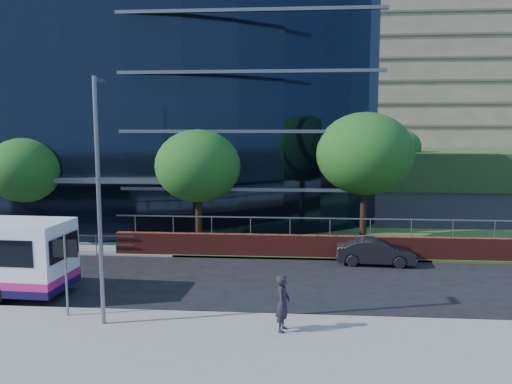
# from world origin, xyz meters

# --- Properties ---
(grass_verge) EXTENTS (36.00, 8.00, 0.12)m
(grass_verge) POSITION_xyz_m (24.00, 11.00, 0.06)
(grass_verge) COLOR #2D511E
(grass_verge) RESTS_ON ground
(glass_office) EXTENTS (44.00, 23.10, 16.00)m
(glass_office) POSITION_xyz_m (-4.00, 20.85, 8.00)
(glass_office) COLOR black
(glass_office) RESTS_ON ground
(retaining_wall) EXTENTS (34.00, 0.40, 2.11)m
(retaining_wall) POSITION_xyz_m (20.00, 7.30, 0.61)
(retaining_wall) COLOR maroon
(retaining_wall) RESTS_ON ground
(apartment_block) EXTENTS (60.00, 42.00, 30.00)m
(apartment_block) POSITION_xyz_m (32.00, 57.21, 11.11)
(apartment_block) COLOR #2D511E
(apartment_block) RESTS_ON ground
(street_sign) EXTENTS (0.85, 0.09, 2.80)m
(street_sign) POSITION_xyz_m (4.50, -1.59, 2.15)
(street_sign) COLOR slate
(street_sign) RESTS_ON pavement_near
(tree_far_b) EXTENTS (4.29, 4.29, 6.05)m
(tree_far_b) POSITION_xyz_m (-3.00, 9.50, 4.21)
(tree_far_b) COLOR black
(tree_far_b) RESTS_ON ground
(tree_far_c) EXTENTS (4.62, 4.62, 6.51)m
(tree_far_c) POSITION_xyz_m (7.00, 9.00, 4.54)
(tree_far_c) COLOR black
(tree_far_c) RESTS_ON ground
(tree_far_d) EXTENTS (5.28, 5.28, 7.44)m
(tree_far_d) POSITION_xyz_m (16.00, 10.00, 5.19)
(tree_far_d) COLOR black
(tree_far_d) RESTS_ON ground
(tree_dist_e) EXTENTS (4.62, 4.62, 6.51)m
(tree_dist_e) POSITION_xyz_m (24.00, 40.00, 4.54)
(tree_dist_e) COLOR black
(tree_dist_e) RESTS_ON ground
(streetlight_east) EXTENTS (0.15, 0.77, 8.00)m
(streetlight_east) POSITION_xyz_m (6.00, -2.17, 4.44)
(streetlight_east) COLOR slate
(streetlight_east) RESTS_ON pavement_near
(parked_car) EXTENTS (3.84, 1.54, 1.24)m
(parked_car) POSITION_xyz_m (16.15, 6.43, 0.62)
(parked_car) COLOR black
(parked_car) RESTS_ON ground
(pedestrian) EXTENTS (0.55, 0.73, 1.81)m
(pedestrian) POSITION_xyz_m (11.90, -2.32, 1.05)
(pedestrian) COLOR black
(pedestrian) RESTS_ON pavement_near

